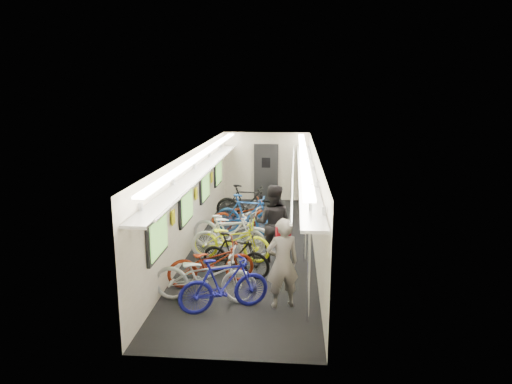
% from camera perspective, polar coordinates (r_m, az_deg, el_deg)
% --- Properties ---
extents(train_car_shell, '(10.00, 10.00, 10.00)m').
position_cam_1_polar(train_car_shell, '(11.84, -1.75, 2.06)').
color(train_car_shell, black).
rests_on(train_car_shell, ground).
extents(bicycle_0, '(1.95, 0.73, 1.01)m').
position_cam_1_polar(bicycle_0, '(8.53, -6.40, -10.33)').
color(bicycle_0, '#B2B2B7').
rests_on(bicycle_0, ground).
extents(bicycle_1, '(1.69, 1.08, 0.99)m').
position_cam_1_polar(bicycle_1, '(8.18, -4.03, -11.43)').
color(bicycle_1, navy).
rests_on(bicycle_1, ground).
extents(bicycle_2, '(1.85, 1.21, 0.92)m').
position_cam_1_polar(bicycle_2, '(9.25, -5.63, -8.77)').
color(bicycle_2, maroon).
rests_on(bicycle_2, ground).
extents(bicycle_3, '(1.60, 0.90, 0.93)m').
position_cam_1_polar(bicycle_3, '(9.60, -2.58, -7.88)').
color(bicycle_3, black).
rests_on(bicycle_3, ground).
extents(bicycle_4, '(1.96, 0.98, 0.98)m').
position_cam_1_polar(bicycle_4, '(10.48, -3.18, -5.95)').
color(bicycle_4, '#EDF817').
rests_on(bicycle_4, ground).
extents(bicycle_5, '(1.78, 0.78, 1.04)m').
position_cam_1_polar(bicycle_5, '(10.62, -3.46, -5.55)').
color(bicycle_5, white).
rests_on(bicycle_5, ground).
extents(bicycle_6, '(2.28, 1.45, 1.13)m').
position_cam_1_polar(bicycle_6, '(10.92, -3.04, -4.75)').
color(bicycle_6, '#B1B1B5').
rests_on(bicycle_6, ground).
extents(bicycle_7, '(1.92, 0.92, 1.11)m').
position_cam_1_polar(bicycle_7, '(12.23, -1.03, -2.89)').
color(bicycle_7, navy).
rests_on(bicycle_7, ground).
extents(bicycle_8, '(1.85, 1.11, 0.92)m').
position_cam_1_polar(bicycle_8, '(12.54, -1.67, -2.96)').
color(bicycle_8, maroon).
rests_on(bicycle_8, ground).
extents(bicycle_9, '(1.94, 0.76, 1.13)m').
position_cam_1_polar(bicycle_9, '(13.38, -1.13, -1.49)').
color(bicycle_9, black).
rests_on(bicycle_9, ground).
extents(passenger_near, '(0.70, 0.58, 1.65)m').
position_cam_1_polar(passenger_near, '(8.18, 3.33, -8.87)').
color(passenger_near, slate).
rests_on(passenger_near, ground).
extents(passenger_mid, '(0.92, 0.75, 1.77)m').
position_cam_1_polar(passenger_mid, '(10.34, 2.10, -3.89)').
color(passenger_mid, black).
rests_on(passenger_mid, ground).
extents(backpack, '(0.28, 0.18, 0.38)m').
position_cam_1_polar(backpack, '(8.14, 3.42, -5.61)').
color(backpack, red).
rests_on(backpack, passenger_near).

